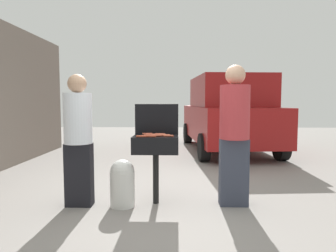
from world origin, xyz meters
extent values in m
plane|color=gray|center=(0.00, 0.00, 0.00)|extent=(24.00, 24.00, 0.00)
cylinder|color=black|center=(0.05, 0.08, 0.34)|extent=(0.08, 0.08, 0.69)
cube|color=black|center=(0.05, 0.08, 0.80)|extent=(0.60, 0.44, 0.22)
cube|color=black|center=(0.05, 0.30, 1.12)|extent=(0.60, 0.05, 0.42)
cylinder|color=#C6593D|center=(0.10, 0.19, 0.92)|extent=(0.13, 0.04, 0.03)
cylinder|color=#B74C33|center=(-0.04, 0.07, 0.92)|extent=(0.13, 0.03, 0.03)
cylinder|color=#AD4228|center=(-0.07, -0.05, 0.92)|extent=(0.13, 0.03, 0.03)
cylinder|color=#B74C33|center=(0.07, 0.00, 0.92)|extent=(0.13, 0.04, 0.03)
cylinder|color=#AD4228|center=(-0.13, -0.08, 0.92)|extent=(0.13, 0.03, 0.03)
cylinder|color=#C6593D|center=(0.22, -0.02, 0.92)|extent=(0.13, 0.03, 0.03)
cylinder|color=#AD4228|center=(-0.01, -0.07, 0.92)|extent=(0.13, 0.04, 0.03)
cylinder|color=#C6593D|center=(-0.02, 0.10, 0.92)|extent=(0.13, 0.03, 0.03)
cylinder|color=#C6593D|center=(0.11, 0.10, 0.92)|extent=(0.13, 0.03, 0.03)
cylinder|color=#C6593D|center=(0.17, 0.06, 0.92)|extent=(0.13, 0.04, 0.03)
cylinder|color=#B74C33|center=(-0.02, 0.14, 0.92)|extent=(0.13, 0.04, 0.03)
cylinder|color=#B74C33|center=(-0.08, 0.22, 0.92)|extent=(0.13, 0.03, 0.03)
cylinder|color=silver|center=(-0.38, -0.06, 0.23)|extent=(0.32, 0.32, 0.46)
sphere|color=silver|center=(-0.38, -0.06, 0.46)|extent=(0.31, 0.31, 0.31)
cube|color=black|center=(-0.95, -0.05, 0.41)|extent=(0.34, 0.19, 0.82)
cylinder|color=silver|center=(-0.95, -0.05, 1.15)|extent=(0.36, 0.36, 0.65)
sphere|color=tan|center=(-0.95, -0.05, 1.59)|extent=(0.24, 0.24, 0.24)
cube|color=#333847|center=(1.07, 0.03, 0.44)|extent=(0.37, 0.20, 0.88)
cylinder|color=#B23338|center=(1.07, 0.03, 1.23)|extent=(0.38, 0.38, 0.70)
sphere|color=tan|center=(1.07, 0.03, 1.70)|extent=(0.26, 0.26, 0.26)
cube|color=maroon|center=(1.72, 4.58, 0.77)|extent=(2.26, 4.54, 0.90)
cube|color=maroon|center=(1.73, 4.38, 1.62)|extent=(1.97, 2.74, 0.80)
cylinder|color=black|center=(2.75, 3.12, 0.32)|extent=(0.27, 0.66, 0.64)
cylinder|color=black|center=(0.95, 2.97, 0.32)|extent=(0.27, 0.66, 0.64)
cylinder|color=black|center=(2.49, 6.19, 0.32)|extent=(0.27, 0.66, 0.64)
cylinder|color=black|center=(0.69, 6.04, 0.32)|extent=(0.27, 0.66, 0.64)
camera|label=1|loc=(0.32, -3.93, 1.37)|focal=32.68mm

